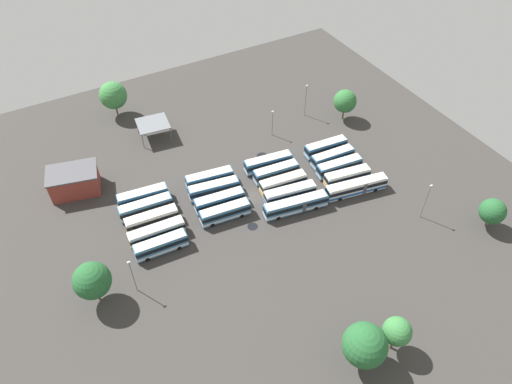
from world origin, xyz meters
name	(u,v)px	position (x,y,z in m)	size (l,w,h in m)	color
ground_plane	(251,197)	(0.00, 0.00, 0.00)	(125.35, 125.35, 0.00)	#383533
bus_row0_slot0	(326,147)	(-24.02, -4.77, 1.87)	(11.23, 3.47, 3.55)	teal
bus_row0_slot1	(332,157)	(-23.28, -0.81, 1.87)	(11.18, 3.18, 3.55)	teal
bus_row0_slot2	(339,167)	(-22.68, 2.79, 1.87)	(11.55, 3.69, 3.55)	teal
bus_row0_slot3	(347,176)	(-22.23, 6.53, 1.87)	(11.33, 4.29, 3.55)	silver
bus_row0_slot4	(356,187)	(-22.01, 10.45, 1.88)	(14.94, 5.09, 3.55)	silver
bus_row1_slot0	(268,163)	(-8.40, -6.72, 1.87)	(12.08, 4.09, 3.55)	teal
bus_row1_slot1	(276,172)	(-8.31, -2.83, 1.87)	(11.22, 3.60, 3.55)	teal
bus_row1_slot2	(283,183)	(-7.85, 1.07, 1.87)	(11.26, 3.73, 3.55)	silver
bus_row1_slot3	(290,193)	(-7.43, 4.82, 1.87)	(12.21, 4.41, 3.55)	silver
bus_row1_slot4	(296,205)	(-6.68, 8.59, 1.88)	(14.93, 4.94, 3.55)	teal
bus_row2_slot0	(210,179)	(6.45, -8.49, 1.87)	(11.45, 4.14, 3.55)	teal
bus_row2_slot1	(214,189)	(7.08, -4.88, 1.87)	(11.96, 4.39, 3.55)	teal
bus_row2_slot2	(220,201)	(7.59, -0.79, 1.87)	(11.53, 3.75, 3.55)	teal
bus_row2_slot3	(225,212)	(8.08, 2.97, 1.87)	(11.37, 3.69, 3.55)	teal
bus_row3_slot0	(143,197)	(22.13, -10.39, 1.87)	(11.54, 3.82, 3.55)	teal
bus_row3_slot1	(146,207)	(22.71, -6.86, 1.87)	(11.95, 3.49, 3.55)	teal
bus_row3_slot2	(152,219)	(22.78, -2.87, 1.87)	(11.49, 3.45, 3.55)	silver
bus_row3_slot3	(157,232)	(23.17, 1.15, 1.87)	(11.99, 3.23, 3.55)	silver
bus_row3_slot4	(161,245)	(23.65, 4.82, 1.87)	(11.15, 3.17, 3.55)	teal
depot_building	(74,181)	(34.51, -21.73, 2.96)	(12.72, 9.97, 5.89)	maroon
maintenance_shelter	(153,124)	(11.49, -32.10, 4.17)	(8.75, 8.31, 4.39)	slate
lamp_post_mid_lot	(306,99)	(-28.39, -21.10, 5.23)	(0.56, 0.28, 9.62)	slate
lamp_post_by_building	(133,275)	(31.27, 11.46, 4.92)	(0.56, 0.28, 9.00)	slate
lamp_post_far_corner	(426,200)	(-29.97, 23.45, 5.28)	(0.56, 0.28, 9.71)	slate
lamp_post_near_entrance	(272,122)	(-15.97, -17.74, 4.21)	(0.56, 0.28, 7.60)	slate
tree_north_edge	(345,101)	(-36.78, -14.72, 5.63)	(6.20, 6.20, 8.74)	brown
tree_east_edge	(397,331)	(-3.78, 44.37, 5.62)	(5.00, 5.00, 8.14)	brown
tree_northwest	(92,281)	(38.17, 9.94, 6.08)	(7.02, 7.02, 9.60)	brown
tree_northeast	(493,211)	(-40.47, 32.38, 4.71)	(5.55, 5.55, 7.49)	brown
tree_west_edge	(113,95)	(17.12, -46.60, 6.26)	(7.45, 7.45, 9.99)	brown
tree_south_edge	(365,345)	(2.78, 43.89, 6.22)	(7.56, 7.56, 10.01)	brown
puddle_front_lane	(253,227)	(3.96, 8.02, 0.00)	(2.30, 2.30, 0.01)	black
puddle_between_rows	(257,164)	(-6.82, -9.54, 0.00)	(1.51, 1.51, 0.01)	black
puddle_centre_drain	(262,156)	(-9.45, -11.49, 0.00)	(2.85, 2.85, 0.01)	black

